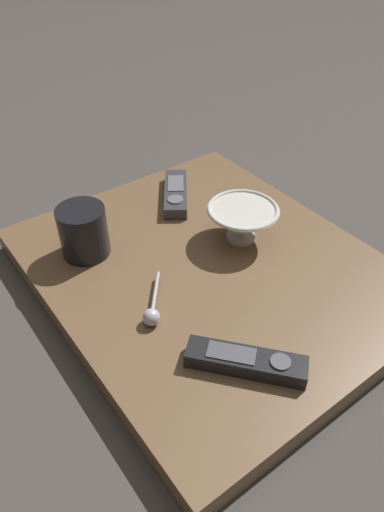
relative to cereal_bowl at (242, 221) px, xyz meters
name	(u,v)px	position (x,y,z in m)	size (l,w,h in m)	color
ground_plane	(208,282)	(-0.10, -0.02, -0.09)	(6.00, 6.00, 0.00)	#47423D
table	(209,273)	(-0.10, -0.02, -0.06)	(0.56, 0.67, 0.05)	brown
cereal_bowl	(242,221)	(0.00, 0.00, 0.00)	(0.14, 0.14, 0.07)	beige
coffee_mug	(83,232)	(-0.26, 0.14, 0.01)	(0.09, 0.09, 0.10)	black
teaspoon	(152,314)	(-0.26, -0.08, -0.03)	(0.08, 0.10, 0.03)	silver
tv_remote_near	(246,361)	(-0.20, -0.24, -0.03)	(0.15, 0.16, 0.03)	black
tv_remote_far	(176,193)	(-0.02, 0.19, -0.03)	(0.13, 0.16, 0.03)	#38383D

